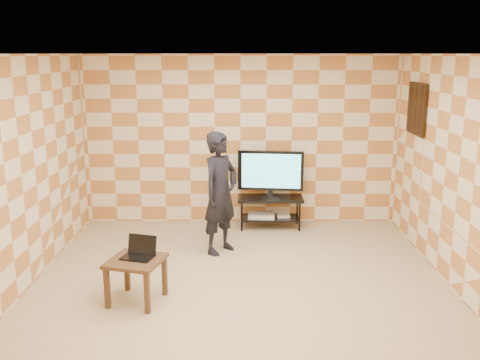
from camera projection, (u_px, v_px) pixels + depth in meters
name	position (u px, v px, depth m)	size (l,w,h in m)	color
floor	(240.00, 285.00, 6.41)	(5.00, 5.00, 0.00)	tan
wall_back	(240.00, 140.00, 8.53)	(5.00, 0.02, 2.70)	beige
wall_front	(238.00, 256.00, 3.67)	(5.00, 0.02, 2.70)	beige
wall_left	(22.00, 175.00, 6.11)	(0.02, 5.00, 2.70)	beige
wall_right	(459.00, 175.00, 6.09)	(0.02, 5.00, 2.70)	beige
ceiling	(240.00, 54.00, 5.79)	(5.00, 5.00, 0.02)	white
wall_art	(417.00, 109.00, 7.46)	(0.04, 0.72, 0.72)	black
tv_stand	(270.00, 205.00, 8.43)	(1.02, 0.46, 0.50)	black
tv	(271.00, 172.00, 8.31)	(1.02, 0.22, 0.74)	black
dvd_player	(262.00, 215.00, 8.46)	(0.41, 0.29, 0.07)	silver
game_console	(283.00, 216.00, 8.48)	(0.20, 0.14, 0.04)	silver
side_table	(136.00, 267.00, 5.89)	(0.69, 0.69, 0.50)	#362315
laptop	(139.00, 252.00, 5.94)	(0.40, 0.35, 0.23)	black
person	(220.00, 193.00, 7.30)	(0.62, 0.40, 1.69)	black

